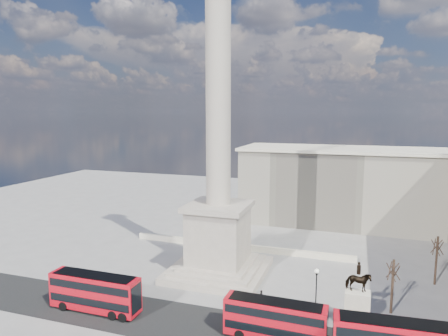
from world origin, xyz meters
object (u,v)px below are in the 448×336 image
Objects in this scene: red_bus_b at (276,320)px; victorian_lamp at (316,288)px; red_bus_a at (95,292)px; equestrian_statue at (357,302)px; pedestrian_crossing at (261,297)px; nelsons_column at (218,190)px.

victorian_lamp reaches higher than red_bus_b.
red_bus_a is 1.96× the size of victorian_lamp.
victorian_lamp reaches higher than red_bus_a.
equestrian_statue is 11.80m from pedestrian_crossing.
victorian_lamp is 7.48m from pedestrian_crossing.
equestrian_statue is (19.99, -8.59, -10.38)m from nelsons_column.
red_bus_a is 6.74× the size of pedestrian_crossing.
red_bus_b is 1.48× the size of equestrian_statue.
nelsons_column is 4.55× the size of red_bus_b.
victorian_lamp is (3.56, 6.66, 1.15)m from red_bus_b.
nelsons_column is 6.72× the size of equestrian_statue.
pedestrian_crossing is at bearing 173.55° from equestrian_statue.
red_bus_a is at bearing 108.89° from pedestrian_crossing.
red_bus_a is 22.18m from red_bus_b.
red_bus_a reaches higher than red_bus_b.
pedestrian_crossing is (18.80, 8.56, -1.60)m from red_bus_a.
equestrian_statue reaches higher than red_bus_b.
red_bus_b is at bearing -141.91° from equestrian_statue.
red_bus_b is 8.60m from pedestrian_crossing.
red_bus_b is at bearing -52.04° from nelsons_column.
nelsons_column is 19.84m from victorian_lamp.
nelsons_column is 8.45× the size of victorian_lamp.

